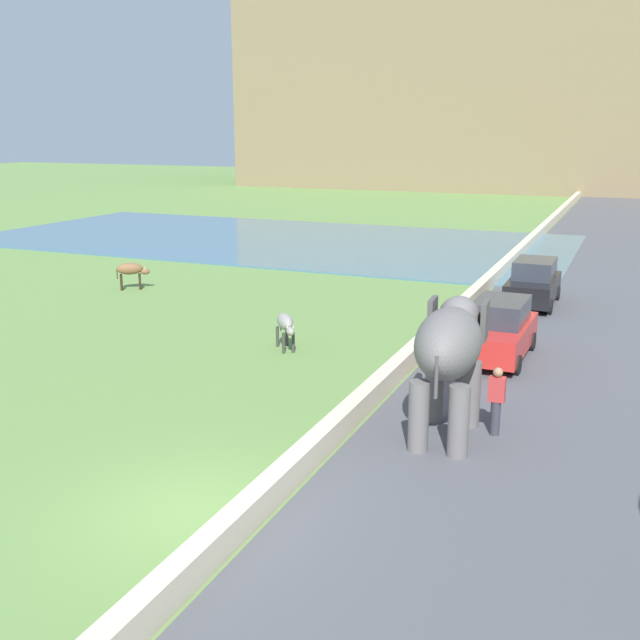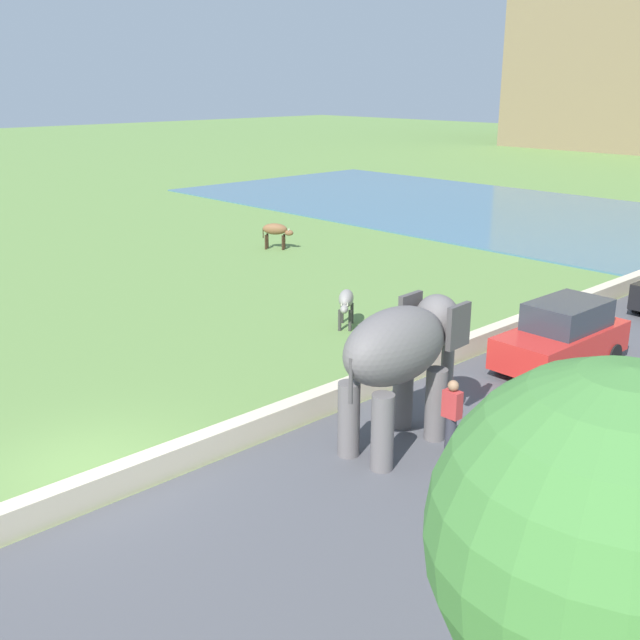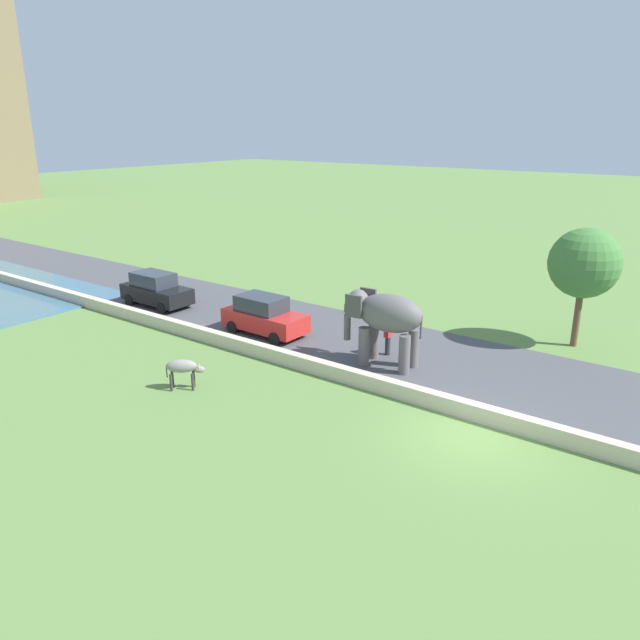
% 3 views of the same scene
% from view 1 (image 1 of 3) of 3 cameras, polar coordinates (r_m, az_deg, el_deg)
% --- Properties ---
extents(ground_plane, '(220.00, 220.00, 0.00)m').
position_cam_1_polar(ground_plane, '(14.16, -9.74, -14.14)').
color(ground_plane, '#608442').
extents(road_surface, '(7.00, 120.00, 0.06)m').
position_cam_1_polar(road_surface, '(31.16, 18.89, 1.20)').
color(road_surface, '#4C4C51').
rests_on(road_surface, ground).
extents(barrier_wall, '(0.40, 110.00, 0.57)m').
position_cam_1_polar(barrier_wall, '(29.65, 11.30, 1.57)').
color(barrier_wall, beige).
rests_on(barrier_wall, ground).
extents(lake, '(36.00, 18.00, 0.08)m').
position_cam_1_polar(lake, '(46.82, -3.84, 6.14)').
color(lake, '#426B84').
rests_on(lake, ground).
extents(hill_distant, '(64.00, 28.00, 23.51)m').
position_cam_1_polar(hill_distant, '(95.00, 15.83, 16.90)').
color(hill_distant, '#7F6B4C').
rests_on(hill_distant, ground).
extents(elephant, '(1.58, 3.51, 2.99)m').
position_cam_1_polar(elephant, '(16.61, 9.83, -2.20)').
color(elephant, '#605B5B').
rests_on(elephant, ground).
extents(person_beside_elephant, '(0.36, 0.22, 1.63)m').
position_cam_1_polar(person_beside_elephant, '(17.14, 13.25, -5.95)').
color(person_beside_elephant, '#33333D').
rests_on(person_beside_elephant, ground).
extents(car_black, '(1.80, 4.00, 1.80)m').
position_cam_1_polar(car_black, '(30.20, 15.91, 2.71)').
color(car_black, black).
rests_on(car_black, ground).
extents(car_red, '(1.86, 4.03, 1.80)m').
position_cam_1_polar(car_red, '(22.89, 13.43, -0.75)').
color(car_red, red).
rests_on(car_red, ground).
extents(cow_brown, '(1.31, 1.10, 1.15)m').
position_cam_1_polar(cow_brown, '(33.07, -14.16, 3.70)').
color(cow_brown, brown).
rests_on(cow_brown, ground).
extents(cow_grey, '(1.15, 1.28, 1.15)m').
position_cam_1_polar(cow_grey, '(23.21, -2.64, -0.31)').
color(cow_grey, gray).
rests_on(cow_grey, ground).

